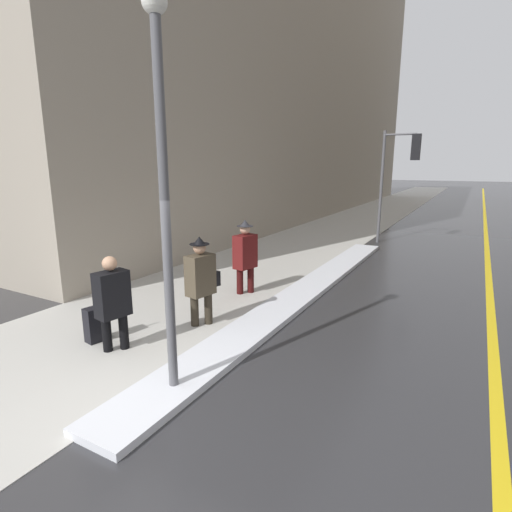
{
  "coord_description": "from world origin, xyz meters",
  "views": [
    {
      "loc": [
        3.51,
        -3.09,
        2.91
      ],
      "look_at": [
        -0.4,
        4.0,
        1.05
      ],
      "focal_mm": 28.0,
      "sensor_mm": 36.0,
      "label": 1
    }
  ],
  "objects": [
    {
      "name": "road_centre_stripe",
      "position": [
        4.0,
        15.0,
        0.0
      ],
      "size": [
        0.16,
        80.0,
        0.0
      ],
      "color": "gold",
      "rests_on": "ground"
    },
    {
      "name": "rolling_suitcase",
      "position": [
        -1.85,
        1.09,
        0.3
      ],
      "size": [
        0.28,
        0.39,
        0.95
      ],
      "rotation": [
        0.0,
        0.0,
        -1.75
      ],
      "color": "black",
      "rests_on": "ground"
    },
    {
      "name": "ground_plane",
      "position": [
        0.0,
        0.0,
        0.0
      ],
      "size": [
        160.0,
        160.0,
        0.0
      ],
      "primitive_type": "plane",
      "color": "#2D2D30"
    },
    {
      "name": "snow_bank_curb",
      "position": [
        0.24,
        5.14,
        0.05
      ],
      "size": [
        0.81,
        11.84,
        0.11
      ],
      "color": "silver",
      "rests_on": "ground"
    },
    {
      "name": "traffic_light_near",
      "position": [
        0.98,
        12.38,
        2.98
      ],
      "size": [
        1.31,
        0.32,
        4.11
      ],
      "rotation": [
        0.0,
        0.0,
        0.01
      ],
      "color": "#515156",
      "rests_on": "ground"
    },
    {
      "name": "pedestrian_in_fedora",
      "position": [
        -0.72,
        2.51,
        0.91
      ],
      "size": [
        0.39,
        0.75,
        1.67
      ],
      "rotation": [
        0.0,
        0.0,
        -1.75
      ],
      "color": "#2A241B",
      "rests_on": "ground"
    },
    {
      "name": "pedestrian_in_glasses",
      "position": [
        -0.96,
        4.5,
        0.94
      ],
      "size": [
        0.4,
        0.57,
        1.71
      ],
      "rotation": [
        0.0,
        0.0,
        -1.75
      ],
      "color": "#340C0C",
      "rests_on": "ground"
    },
    {
      "name": "lamp_post",
      "position": [
        0.3,
        0.51,
        2.85
      ],
      "size": [
        0.28,
        0.28,
        4.73
      ],
      "color": "#515156",
      "rests_on": "ground"
    },
    {
      "name": "building_facade_left",
      "position": [
        -7.0,
        20.0,
        8.86
      ],
      "size": [
        6.0,
        36.0,
        17.71
      ],
      "color": "gray",
      "rests_on": "ground"
    },
    {
      "name": "sidewalk_slab",
      "position": [
        -2.0,
        15.0,
        0.01
      ],
      "size": [
        4.0,
        80.0,
        0.01
      ],
      "color": "#B2AFA8",
      "rests_on": "ground"
    },
    {
      "name": "pedestrian_trailing",
      "position": [
        -1.3,
        1.0,
        0.86
      ],
      "size": [
        0.38,
        0.55,
        1.55
      ],
      "rotation": [
        0.0,
        0.0,
        -1.75
      ],
      "color": "black",
      "rests_on": "ground"
    }
  ]
}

